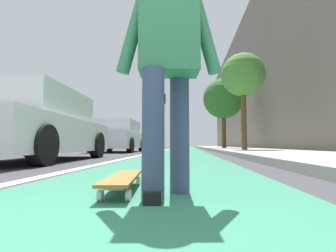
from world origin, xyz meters
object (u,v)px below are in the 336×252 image
(skater_person, at_px, (168,57))
(traffic_light, at_px, (164,111))
(parked_car_near, at_px, (36,127))
(street_tree_far, at_px, (223,99))
(street_tree_mid, at_px, (243,76))
(parked_car_mid, at_px, (119,137))
(skateboard, at_px, (123,179))

(skater_person, bearing_deg, traffic_light, 5.64)
(parked_car_near, bearing_deg, street_tree_far, -24.88)
(parked_car_near, distance_m, street_tree_far, 13.96)
(traffic_light, height_order, street_tree_mid, traffic_light)
(street_tree_mid, distance_m, street_tree_far, 6.19)
(parked_car_near, bearing_deg, parked_car_mid, 0.65)
(parked_car_mid, distance_m, traffic_light, 8.86)
(skateboard, bearing_deg, street_tree_mid, -17.46)
(traffic_light, bearing_deg, parked_car_mid, 170.77)
(traffic_light, bearing_deg, parked_car_near, 175.10)
(parked_car_mid, height_order, traffic_light, traffic_light)
(skateboard, distance_m, skater_person, 0.92)
(parked_car_mid, bearing_deg, skateboard, -163.95)
(parked_car_near, height_order, street_tree_mid, street_tree_mid)
(parked_car_near, height_order, traffic_light, traffic_light)
(street_tree_mid, xyz_separation_m, street_tree_far, (6.19, 0.00, 0.10))
(skater_person, relative_size, street_tree_mid, 0.37)
(skater_person, bearing_deg, parked_car_mid, 17.63)
(parked_car_mid, distance_m, street_tree_far, 8.66)
(skater_person, height_order, street_tree_far, street_tree_far)
(street_tree_mid, height_order, street_tree_far, street_tree_far)
(skater_person, distance_m, parked_car_mid, 10.55)
(traffic_light, relative_size, street_tree_far, 0.91)
(skater_person, distance_m, street_tree_far, 16.23)
(skater_person, relative_size, street_tree_far, 0.33)
(skater_person, xyz_separation_m, traffic_light, (18.48, 1.83, 2.18))
(skateboard, xyz_separation_m, traffic_light, (18.33, 1.48, 3.02))
(skater_person, xyz_separation_m, street_tree_far, (15.80, -2.63, 2.63))
(street_tree_mid, bearing_deg, parked_car_near, 137.21)
(skater_person, xyz_separation_m, street_tree_mid, (9.61, -2.63, 2.53))
(skateboard, xyz_separation_m, parked_car_mid, (9.91, 2.85, 0.63))
(skateboard, height_order, parked_car_mid, parked_car_mid)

